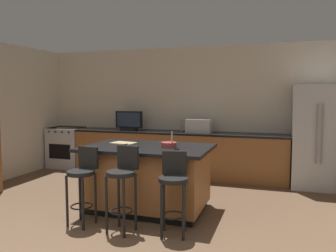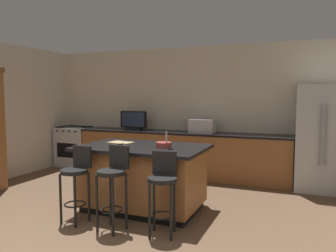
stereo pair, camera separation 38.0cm
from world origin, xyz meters
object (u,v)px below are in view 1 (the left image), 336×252
Objects in this scene: kitchen_island at (147,177)px; range_oven at (68,147)px; microwave at (199,126)px; cell_phone at (177,148)px; bar_stool_center at (123,181)px; cutting_board at (124,143)px; tv_monitor at (129,122)px; bar_stool_left at (83,179)px; bar_stool_right at (174,186)px; fruit_bowl at (169,145)px; refrigerator at (317,137)px; tv_remote at (123,145)px.

kitchen_island is 1.94× the size of range_oven.
microwave is at bearing 82.59° from kitchen_island.
cell_phone reaches higher than range_oven.
bar_stool_center is (0.01, -0.80, 0.15)m from kitchen_island.
microwave is (3.04, 0.00, 0.57)m from range_oven.
range_oven is at bearing 140.06° from cutting_board.
kitchen_island is at bearing -58.95° from tv_monitor.
bar_stool_left is at bearing -126.54° from kitchen_island.
kitchen_island is 1.83× the size of bar_stool_right.
cell_phone is (0.19, -2.16, -0.11)m from microwave.
microwave reaches higher than fruit_bowl.
cell_phone is at bearing -33.81° from range_oven.
cutting_board is at bearing -67.31° from tv_monitor.
fruit_bowl is at bearing -136.40° from refrigerator.
tv_monitor is 3.95× the size of cell_phone.
fruit_bowl is (3.07, -2.05, 0.49)m from range_oven.
range_oven is 1.67m from tv_monitor.
bar_stool_center is at bearing -46.11° from range_oven.
fruit_bowl is at bearing 99.53° from bar_stool_right.
refrigerator is 12.03× the size of cell_phone.
bar_stool_center is (1.22, -2.83, -0.46)m from tv_monitor.
kitchen_island is at bearing -174.37° from fruit_bowl.
bar_stool_right is 5.67× the size of tv_remote.
bar_stool_right is (0.60, 0.10, -0.04)m from bar_stool_center.
microwave is (0.27, 2.08, 0.56)m from kitchen_island.
refrigerator is at bearing 49.62° from bar_stool_left.
tv_remote is 0.49× the size of cutting_board.
microwave is at bearing 84.36° from bar_stool_right.
kitchen_island is 0.63m from cutting_board.
tv_monitor is 2.91m from bar_stool_left.
tv_monitor is 0.61× the size of bar_stool_right.
refrigerator is (2.39, 2.01, 0.44)m from kitchen_island.
bar_stool_right is 2.76× the size of cutting_board.
refrigerator is 1.98× the size of range_oven.
refrigerator reaches higher than tv_remote.
kitchen_island is 11.79× the size of cell_phone.
fruit_bowl is (1.53, -2.00, -0.14)m from tv_monitor.
microwave is at bearing 70.65° from cutting_board.
range_oven reaches higher than kitchen_island.
fruit_bowl is (-0.30, 0.73, 0.36)m from bar_stool_right.
cutting_board is (-0.42, 0.11, 0.45)m from kitchen_island.
bar_stool_left is at bearing -136.80° from refrigerator.
tv_remote is (-0.62, -2.14, -0.11)m from microwave.
bar_stool_center is 6.77× the size of cell_phone.
cell_phone is (0.46, -0.08, 0.45)m from kitchen_island.
fruit_bowl is 0.66m from tv_remote.
bar_stool_left reaches higher than cutting_board.
microwave is 1.49m from tv_monitor.
bar_stool_right is at bearing 9.30° from bar_stool_left.
tv_monitor is 3.32m from bar_stool_right.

